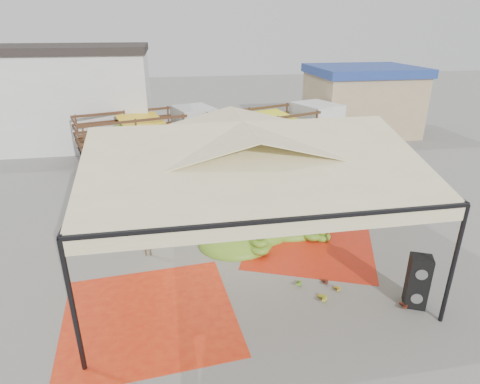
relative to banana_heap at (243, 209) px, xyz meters
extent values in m
plane|color=slate|center=(-0.31, -1.52, -0.65)|extent=(90.00, 90.00, 0.00)
cylinder|color=black|center=(-4.31, -5.52, 0.85)|extent=(0.10, 0.10, 3.00)
cylinder|color=black|center=(3.69, -5.52, 0.85)|extent=(0.10, 0.10, 3.00)
cylinder|color=black|center=(-4.31, 2.48, 0.85)|extent=(0.10, 0.10, 3.00)
cylinder|color=black|center=(3.69, 2.48, 0.85)|extent=(0.10, 0.10, 3.00)
pyramid|color=beige|center=(-0.31, -1.52, 2.85)|extent=(8.00, 8.00, 1.00)
cube|color=black|center=(-0.31, -1.52, 2.35)|extent=(8.00, 8.00, 0.08)
cube|color=beige|center=(-0.31, -1.52, 2.17)|extent=(8.00, 8.00, 0.36)
cube|color=silver|center=(-10.31, 12.48, 1.85)|extent=(14.00, 6.00, 5.00)
cube|color=black|center=(-10.31, 12.48, 4.55)|extent=(14.30, 6.30, 0.40)
cube|color=tan|center=(9.69, 11.48, 1.15)|extent=(6.00, 5.00, 3.60)
cube|color=navy|center=(9.69, 11.48, 3.20)|extent=(6.30, 5.30, 0.50)
cube|color=red|center=(-3.07, -4.12, -0.65)|extent=(4.27, 4.10, 0.01)
cube|color=red|center=(1.91, -1.45, -0.65)|extent=(5.07, 5.18, 0.01)
ellipsoid|color=#53861C|center=(0.00, 0.00, 0.00)|extent=(7.43, 6.77, 1.31)
ellipsoid|color=gold|center=(1.12, -4.33, -0.54)|extent=(0.51, 0.43, 0.22)
ellipsoid|color=gold|center=(1.68, -4.01, -0.57)|extent=(0.40, 0.34, 0.17)
ellipsoid|color=#571F13|center=(3.00, -4.94, -0.56)|extent=(0.47, 0.42, 0.18)
ellipsoid|color=maroon|center=(1.47, -3.67, -0.57)|extent=(0.38, 0.31, 0.17)
ellipsoid|color=#3B841B|center=(0.76, -3.57, -0.56)|extent=(0.50, 0.47, 0.18)
ellipsoid|color=#477F1A|center=(-1.04, -3.09, 1.97)|extent=(0.24, 0.24, 0.20)
ellipsoid|color=#477F1A|center=(0.46, -3.09, 1.97)|extent=(0.24, 0.24, 0.20)
ellipsoid|color=#477F1A|center=(1.96, -3.09, 1.97)|extent=(0.24, 0.24, 0.20)
cube|color=black|center=(3.39, -4.88, -0.31)|extent=(0.63, 0.60, 0.69)
cube|color=black|center=(3.39, -4.88, 0.38)|extent=(0.63, 0.60, 0.69)
imported|color=gray|center=(1.81, 3.38, 0.21)|extent=(0.73, 0.59, 1.73)
cube|color=#52321B|center=(-4.18, 8.36, 0.43)|extent=(5.65, 3.83, 0.12)
cube|color=silver|center=(-0.92, 9.39, 0.54)|extent=(2.46, 2.73, 2.38)
cylinder|color=black|center=(-5.64, 6.81, -0.19)|extent=(0.98, 0.58, 0.93)
cylinder|color=black|center=(-6.27, 8.78, -0.19)|extent=(0.98, 0.58, 0.93)
cylinder|color=black|center=(-2.48, 7.81, -0.19)|extent=(0.98, 0.58, 0.93)
cylinder|color=black|center=(-3.11, 9.78, -0.19)|extent=(0.98, 0.58, 0.93)
cylinder|color=black|center=(-0.81, 8.34, -0.19)|extent=(0.98, 0.58, 0.93)
cylinder|color=black|center=(-1.43, 10.31, -0.19)|extent=(0.98, 0.58, 0.93)
ellipsoid|color=#407418|center=(-4.18, 8.36, 0.95)|extent=(4.51, 3.02, 0.72)
cube|color=yellow|center=(-3.69, 8.51, 1.37)|extent=(2.60, 2.59, 0.26)
cube|color=#492A18|center=(2.39, 7.36, 0.48)|extent=(5.93, 4.25, 0.13)
cube|color=white|center=(5.72, 8.64, 0.59)|extent=(2.66, 2.91, 2.48)
cylinder|color=black|center=(0.96, 5.66, -0.17)|extent=(1.02, 0.65, 0.97)
cylinder|color=black|center=(0.19, 7.68, -0.17)|extent=(1.02, 0.65, 0.97)
cylinder|color=black|center=(4.19, 6.89, -0.17)|extent=(1.02, 0.65, 0.97)
cylinder|color=black|center=(3.42, 8.91, -0.17)|extent=(1.02, 0.65, 0.97)
cylinder|color=black|center=(5.90, 7.55, -0.17)|extent=(1.02, 0.65, 0.97)
cylinder|color=black|center=(5.13, 9.57, -0.17)|extent=(1.02, 0.65, 0.97)
ellipsoid|color=#49821B|center=(2.39, 7.36, 1.02)|extent=(4.73, 3.36, 0.76)
cube|color=yellow|center=(2.90, 7.56, 1.45)|extent=(2.79, 2.78, 0.27)
camera|label=1|loc=(-2.31, -12.09, 5.79)|focal=30.00mm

